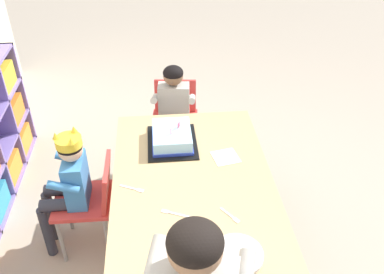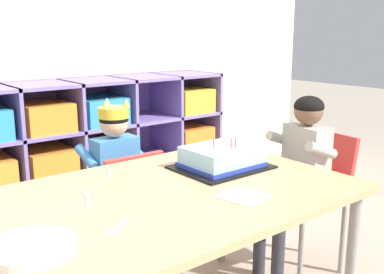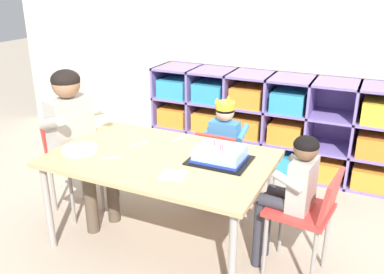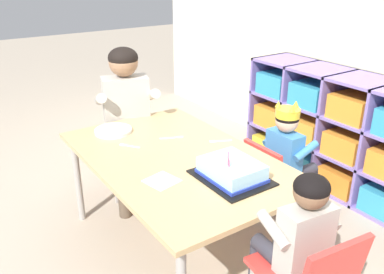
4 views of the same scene
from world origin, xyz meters
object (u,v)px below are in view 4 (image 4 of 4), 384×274
at_px(classroom_chair_adult_side, 127,135).
at_px(paper_plate_stack, 113,131).
at_px(fork_near_cake_tray, 173,138).
at_px(fork_at_table_front_edge, 219,141).
at_px(birthday_cake_on_tray, 232,171).
at_px(fork_beside_plate_stack, 128,146).
at_px(classroom_chair_blue, 274,178).
at_px(adult_helper_seated, 128,110).
at_px(child_with_crown, 289,152).
at_px(guest_at_table_side, 295,237).
at_px(activity_table, 177,165).

height_order(classroom_chair_adult_side, paper_plate_stack, classroom_chair_adult_side).
bearing_deg(fork_near_cake_tray, fork_at_table_front_edge, 158.33).
relative_size(classroom_chair_adult_side, birthday_cake_on_tray, 1.90).
bearing_deg(fork_near_cake_tray, fork_beside_plate_stack, 14.16).
xyz_separation_m(classroom_chair_blue, paper_plate_stack, (-0.68, -0.72, 0.24)).
height_order(adult_helper_seated, fork_beside_plate_stack, adult_helper_seated).
relative_size(classroom_chair_adult_side, fork_beside_plate_stack, 6.10).
distance_m(child_with_crown, birthday_cake_on_tray, 0.63).
bearing_deg(adult_helper_seated, paper_plate_stack, -118.91).
bearing_deg(fork_near_cake_tray, adult_helper_seated, -58.26).
relative_size(guest_at_table_side, fork_beside_plate_stack, 7.69).
bearing_deg(guest_at_table_side, classroom_chair_adult_side, -84.30).
xyz_separation_m(classroom_chair_blue, birthday_cake_on_tray, (0.18, -0.49, 0.27)).
relative_size(adult_helper_seated, paper_plate_stack, 4.74).
bearing_deg(fork_beside_plate_stack, classroom_chair_adult_side, 120.62).
distance_m(activity_table, guest_at_table_side, 0.80).
xyz_separation_m(child_with_crown, adult_helper_seated, (-0.86, -0.63, 0.14)).
xyz_separation_m(adult_helper_seated, fork_near_cake_tray, (0.46, 0.07, -0.05)).
distance_m(adult_helper_seated, fork_near_cake_tray, 0.47).
bearing_deg(fork_near_cake_tray, activity_table, 85.46).
distance_m(classroom_chair_adult_side, fork_beside_plate_stack, 0.60).
bearing_deg(guest_at_table_side, activity_table, -79.37).
bearing_deg(child_with_crown, adult_helper_seated, 36.95).
xyz_separation_m(child_with_crown, birthday_cake_on_tray, (0.18, -0.59, 0.12)).
bearing_deg(paper_plate_stack, fork_beside_plate_stack, -3.09).
height_order(guest_at_table_side, fork_beside_plate_stack, guest_at_table_side).
distance_m(paper_plate_stack, fork_beside_plate_stack, 0.24).
distance_m(birthday_cake_on_tray, paper_plate_stack, 0.88).
bearing_deg(birthday_cake_on_tray, fork_at_table_front_edge, 150.17).
bearing_deg(paper_plate_stack, child_with_crown, 50.59).
bearing_deg(classroom_chair_adult_side, classroom_chair_blue, -45.47).
distance_m(classroom_chair_adult_side, fork_at_table_front_edge, 0.81).
relative_size(paper_plate_stack, fork_beside_plate_stack, 2.01).
distance_m(activity_table, child_with_crown, 0.70).
bearing_deg(fork_beside_plate_stack, birthday_cake_on_tray, -13.64).
bearing_deg(fork_beside_plate_stack, paper_plate_stack, 141.62).
xyz_separation_m(activity_table, child_with_crown, (0.18, 0.68, -0.03)).
relative_size(fork_near_cake_tray, fork_at_table_front_edge, 1.07).
bearing_deg(child_with_crown, classroom_chair_blue, 90.04).
xyz_separation_m(paper_plate_stack, fork_near_cake_tray, (0.28, 0.26, -0.01)).
xyz_separation_m(activity_table, paper_plate_stack, (-0.50, -0.14, 0.06)).
height_order(activity_table, birthday_cake_on_tray, birthday_cake_on_tray).
bearing_deg(fork_near_cake_tray, classroom_chair_adult_side, -63.05).
xyz_separation_m(activity_table, fork_beside_plate_stack, (-0.27, -0.15, 0.05)).
relative_size(classroom_chair_blue, fork_at_table_front_edge, 4.81).
height_order(child_with_crown, adult_helper_seated, adult_helper_seated).
xyz_separation_m(birthday_cake_on_tray, paper_plate_stack, (-0.85, -0.23, -0.03)).
relative_size(fork_beside_plate_stack, fork_near_cake_tray, 0.82).
xyz_separation_m(activity_table, fork_near_cake_tray, (-0.22, 0.12, 0.05)).
distance_m(classroom_chair_blue, fork_near_cake_tray, 0.65).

